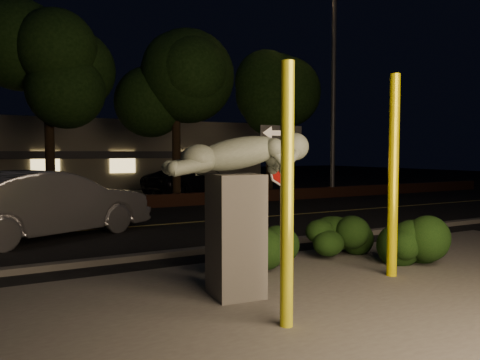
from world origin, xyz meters
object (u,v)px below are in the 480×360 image
object	(u,v)px
yellow_pole_left	(287,196)
silver_sedan	(49,204)
parked_car_dark	(198,181)
signpost	(281,166)
sculpture	(238,196)
parked_car_darkred	(25,188)
yellow_pole_right	(393,177)
streetlight	(329,61)

from	to	relation	value
yellow_pole_left	silver_sedan	size ratio (longest dim) A/B	0.63
silver_sedan	parked_car_dark	world-z (taller)	silver_sedan
signpost	sculpture	xyz separation A→B (m)	(-1.59, -1.29, -0.37)
signpost	sculpture	distance (m)	2.08
parked_car_darkred	parked_car_dark	world-z (taller)	parked_car_dark
yellow_pole_left	parked_car_darkred	world-z (taller)	yellow_pole_left
yellow_pole_right	sculpture	distance (m)	2.86
yellow_pole_right	silver_sedan	distance (m)	8.26
streetlight	signpost	bearing A→B (deg)	-115.08
streetlight	silver_sedan	size ratio (longest dim) A/B	2.10
sculpture	signpost	bearing A→B (deg)	43.73
yellow_pole_right	streetlight	size ratio (longest dim) A/B	0.32
yellow_pole_right	sculpture	bearing A→B (deg)	174.48
signpost	sculpture	bearing A→B (deg)	-139.63
streetlight	sculpture	bearing A→B (deg)	-116.20
parked_car_darkred	parked_car_dark	size ratio (longest dim) A/B	0.82
yellow_pole_left	sculpture	bearing A→B (deg)	87.36
yellow_pole_right	parked_car_darkred	distance (m)	16.43
yellow_pole_left	streetlight	bearing A→B (deg)	49.43
streetlight	parked_car_darkred	distance (m)	14.57
silver_sedan	parked_car_dark	size ratio (longest dim) A/B	0.94
sculpture	silver_sedan	xyz separation A→B (m)	(-1.91, 6.42, -0.66)
silver_sedan	parked_car_darkred	world-z (taller)	silver_sedan
streetlight	silver_sedan	distance (m)	14.81
parked_car_darkred	sculpture	bearing A→B (deg)	163.51
sculpture	parked_car_dark	xyz separation A→B (m)	(5.80, 15.00, -0.75)
silver_sedan	yellow_pole_left	bearing A→B (deg)	168.44
streetlight	parked_car_darkred	world-z (taller)	streetlight
streetlight	yellow_pole_right	bearing A→B (deg)	-107.10
sculpture	parked_car_dark	world-z (taller)	sculpture
sculpture	streetlight	size ratio (longest dim) A/B	0.23
parked_car_darkred	signpost	bearing A→B (deg)	170.37
sculpture	silver_sedan	size ratio (longest dim) A/B	0.47
signpost	parked_car_darkred	xyz separation A→B (m)	(-3.49, 14.14, -1.23)
yellow_pole_left	silver_sedan	xyz separation A→B (m)	(-1.85, 7.78, -0.76)
yellow_pole_right	parked_car_dark	size ratio (longest dim) A/B	0.63
parked_car_darkred	parked_car_dark	bearing A→B (deg)	-116.62
sculpture	parked_car_darkred	xyz separation A→B (m)	(-1.90, 15.42, -0.86)
parked_car_dark	yellow_pole_right	bearing A→B (deg)	153.88
parked_car_darkred	parked_car_dark	distance (m)	7.71
yellow_pole_left	yellow_pole_right	world-z (taller)	yellow_pole_right
streetlight	silver_sedan	bearing A→B (deg)	-141.26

